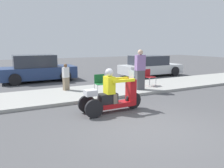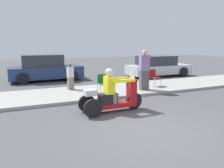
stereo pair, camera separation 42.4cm
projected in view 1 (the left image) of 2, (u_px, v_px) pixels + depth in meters
ground_plane at (151, 129)px, 5.68m from camera, size 60.00×60.00×0.00m
sidewalk_strip at (88, 93)px, 9.69m from camera, size 28.00×2.80×0.12m
motorcycle_trike at (112, 96)px, 7.05m from camera, size 2.14×0.70×1.43m
spectator_far_back at (140, 70)px, 9.93m from camera, size 0.46×0.30×1.82m
spectator_mid_group at (66, 78)px, 9.83m from camera, size 0.32×0.26×1.19m
folding_chair_curbside at (148, 76)px, 10.92m from camera, size 0.51×0.51×0.82m
folding_chair_set_back at (100, 82)px, 9.04m from camera, size 0.50×0.50×0.82m
parked_car_lot_right at (37, 69)px, 12.87m from camera, size 4.21×1.97×1.56m
parked_car_lot_left at (150, 66)px, 15.17m from camera, size 4.36×1.99×1.40m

